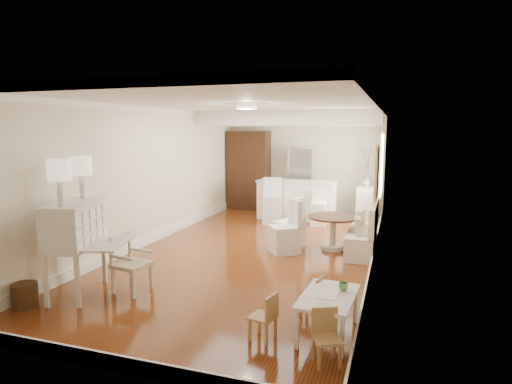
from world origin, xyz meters
The scene contains 20 objects.
room centered at (0.04, 0.32, 1.98)m, with size 9.00×9.04×2.82m.
secretary_bureau centered at (-1.70, -2.97, 0.68)m, with size 1.06×1.08×1.35m, color silver.
gustavian_armchair centered at (-1.01, -2.64, 0.43)m, with size 0.49×0.49×0.85m, color silver.
wicker_basket centered at (-2.05, -3.56, 0.16)m, with size 0.33×0.33×0.33m, color #482D16.
kids_table centered at (1.90, -3.08, 0.24)m, with size 0.58×0.97×0.48m, color silver.
kids_chair_a centered at (1.22, -3.42, 0.28)m, with size 0.27×0.27×0.56m, color tan.
kids_chair_b centered at (1.62, -2.60, 0.26)m, with size 0.25×0.25×0.52m, color #9F7548.
kids_chair_c centered at (1.99, -3.70, 0.28)m, with size 0.27×0.27×0.57m, color tan.
banquette centered at (1.99, 0.50, 0.49)m, with size 0.52×1.60×0.98m, color silver.
dining_table centered at (1.44, 0.52, 0.34)m, with size 0.98×0.98×0.67m, color #422315.
slip_chair_near centered at (0.58, 0.00, 0.51)m, with size 0.49×0.51×1.03m, color white.
slip_chair_far centered at (0.55, 0.47, 0.51)m, with size 0.48×0.50×1.01m, color white.
breakfast_counter centered at (0.10, 3.10, 0.52)m, with size 2.05×0.65×1.03m, color white.
bar_stool_left centered at (-0.37, 2.42, 0.57)m, with size 0.46×0.46×1.15m, color white.
bar_stool_right centered at (0.78, 2.55, 0.45)m, with size 0.36×0.36×0.90m, color white.
pantry_cabinet centered at (-1.60, 4.18, 1.15)m, with size 1.20×0.60×2.30m, color #381E11.
fridge centered at (0.30, 4.15, 0.90)m, with size 0.75×0.65×1.80m, color silver.
sideboard centered at (1.84, 3.62, 0.45)m, with size 0.42×0.94×0.89m, color beige.
pencil_cup centered at (2.04, -2.87, 0.53)m, with size 0.11×0.11×0.09m, color #60A560.
branch_vase centered at (1.83, 3.65, 1.00)m, with size 0.20×0.20×0.21m, color white.
Camera 1 is at (2.58, -7.74, 2.35)m, focal length 30.00 mm.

